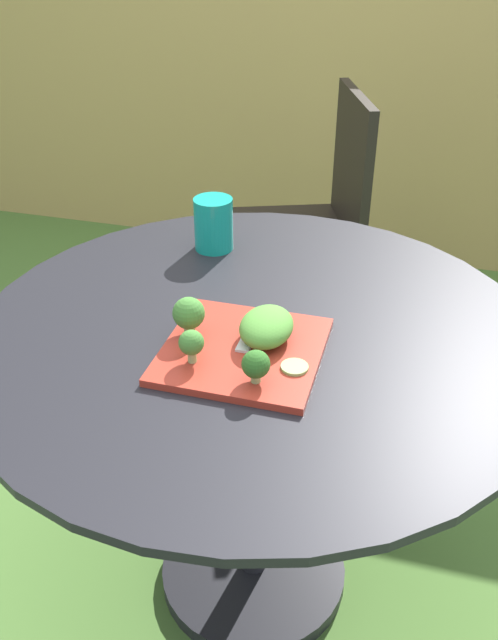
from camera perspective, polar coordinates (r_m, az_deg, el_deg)
The scene contains 12 objects.
ground_plane at distance 1.76m, azimuth 0.37°, elevation -20.75°, with size 12.00×12.00×0.00m, color #4C7533.
bamboo_fence at distance 2.97m, azimuth 10.57°, elevation 18.92°, with size 8.00×0.08×1.50m, color tan.
patio_table at distance 1.39m, azimuth 0.45°, elevation -7.85°, with size 1.06×1.06×0.73m.
patio_chair at distance 2.29m, azimuth 5.71°, elevation 9.36°, with size 0.57×0.57×0.90m.
salad_plate at distance 1.18m, azimuth -0.52°, elevation -2.60°, with size 0.27×0.27×0.01m, color #AD3323.
drinking_glass at distance 1.53m, azimuth -3.01°, elevation 7.88°, with size 0.09×0.09×0.12m.
fork at distance 1.21m, azimuth 0.17°, elevation -1.10°, with size 0.02×0.15×0.00m.
lettuce_mound at distance 1.18m, azimuth 1.49°, elevation -0.56°, with size 0.09×0.13×0.05m, color #519338.
broccoli_floret_0 at distance 1.12m, azimuth -4.90°, elevation -1.97°, with size 0.04×0.04×0.06m.
broccoli_floret_1 at distance 1.08m, azimuth 0.58°, elevation -3.80°, with size 0.05×0.05×0.06m.
broccoli_floret_2 at distance 1.19m, azimuth -5.12°, elevation 0.53°, with size 0.06×0.06×0.07m.
cucumber_slice_0 at distance 1.12m, azimuth 3.87°, elevation -3.99°, with size 0.05×0.05×0.01m, color #8EB766.
Camera 1 is at (0.28, -1.03, 1.41)m, focal length 37.85 mm.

